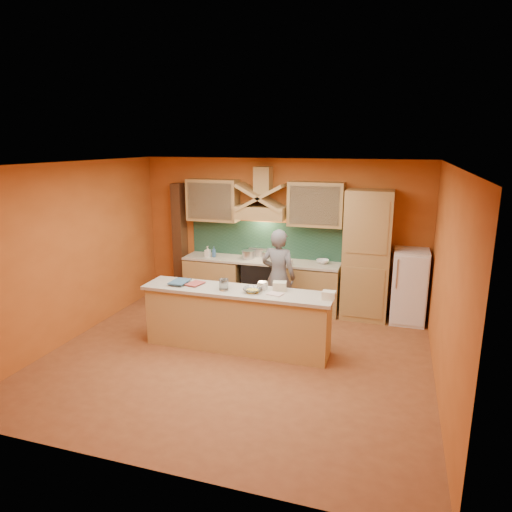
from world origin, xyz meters
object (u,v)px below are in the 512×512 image
(stove, at_px, (261,283))
(kitchen_scale, at_px, (262,286))
(mixing_bowl, at_px, (252,290))
(person, at_px, (278,277))
(fridge, at_px, (409,286))

(stove, xyz_separation_m, kitchen_scale, (0.57, -1.78, 0.55))
(kitchen_scale, xyz_separation_m, mixing_bowl, (-0.11, -0.16, -0.02))
(person, bearing_deg, stove, -47.41)
(person, relative_size, mixing_bowl, 6.18)
(fridge, height_order, mixing_bowl, fridge)
(stove, bearing_deg, mixing_bowl, -76.61)
(stove, bearing_deg, person, -52.91)
(fridge, relative_size, person, 0.78)
(person, relative_size, kitchen_scale, 13.23)
(fridge, distance_m, mixing_bowl, 2.98)
(person, height_order, mixing_bowl, person)
(stove, relative_size, kitchen_scale, 7.14)
(kitchen_scale, relative_size, mixing_bowl, 0.47)
(fridge, relative_size, kitchen_scale, 10.31)
(kitchen_scale, bearing_deg, stove, 111.53)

